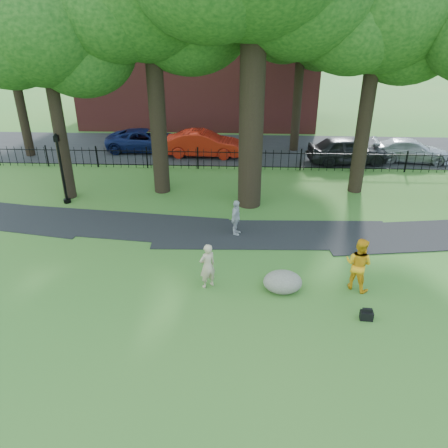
# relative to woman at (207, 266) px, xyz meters

# --- Properties ---
(ground) EXTENTS (120.00, 120.00, 0.00)m
(ground) POSITION_rel_woman_xyz_m (1.44, -0.03, -0.82)
(ground) COLOR #2E6924
(ground) RESTS_ON ground
(footpath) EXTENTS (36.07, 3.85, 0.03)m
(footpath) POSITION_rel_woman_xyz_m (2.44, 3.87, -0.82)
(footpath) COLOR black
(footpath) RESTS_ON ground
(street) EXTENTS (80.00, 7.00, 0.02)m
(street) POSITION_rel_woman_xyz_m (1.44, 15.97, -0.82)
(street) COLOR black
(street) RESTS_ON ground
(iron_fence) EXTENTS (44.00, 0.04, 1.20)m
(iron_fence) POSITION_rel_woman_xyz_m (1.44, 11.97, -0.22)
(iron_fence) COLOR black
(iron_fence) RESTS_ON ground
(brick_building) EXTENTS (18.00, 8.00, 12.00)m
(brick_building) POSITION_rel_woman_xyz_m (-2.56, 23.97, 5.18)
(brick_building) COLOR maroon
(brick_building) RESTS_ON ground
(tree_row) EXTENTS (26.82, 7.96, 12.42)m
(tree_row) POSITION_rel_woman_xyz_m (1.96, 8.37, 7.33)
(tree_row) COLOR black
(tree_row) RESTS_ON ground
(woman) EXTENTS (0.72, 0.67, 1.64)m
(woman) POSITION_rel_woman_xyz_m (0.00, 0.00, 0.00)
(woman) COLOR tan
(woman) RESTS_ON ground
(man) EXTENTS (1.17, 1.13, 1.90)m
(man) POSITION_rel_woman_xyz_m (5.05, 0.15, 0.13)
(man) COLOR orange
(man) RESTS_ON ground
(pedestrian) EXTENTS (0.61, 0.98, 1.55)m
(pedestrian) POSITION_rel_woman_xyz_m (0.87, 3.84, -0.05)
(pedestrian) COLOR #A9A9AD
(pedestrian) RESTS_ON ground
(boulder) EXTENTS (1.60, 1.44, 0.77)m
(boulder) POSITION_rel_woman_xyz_m (2.55, -0.10, -0.44)
(boulder) COLOR #6B6859
(boulder) RESTS_ON ground
(lamppost) EXTENTS (0.34, 0.34, 3.47)m
(lamppost) POSITION_rel_woman_xyz_m (-7.46, 6.75, 0.88)
(lamppost) COLOR black
(lamppost) RESTS_ON ground
(backpack) EXTENTS (0.40, 0.27, 0.29)m
(backpack) POSITION_rel_woman_xyz_m (5.03, -1.53, -0.68)
(backpack) COLOR black
(backpack) RESTS_ON ground
(red_bag) EXTENTS (0.42, 0.30, 0.26)m
(red_bag) POSITION_rel_woman_xyz_m (2.53, 0.44, -0.69)
(red_bag) COLOR maroon
(red_bag) RESTS_ON ground
(red_sedan) EXTENTS (4.92, 1.92, 1.60)m
(red_sedan) POSITION_rel_woman_xyz_m (-1.46, 14.43, -0.02)
(red_sedan) COLOR #B51E0D
(red_sedan) RESTS_ON ground
(navy_van) EXTENTS (5.06, 2.37, 1.40)m
(navy_van) POSITION_rel_woman_xyz_m (-5.37, 15.35, -0.12)
(navy_van) COLOR #0D1745
(navy_van) RESTS_ON ground
(grey_car) EXTENTS (4.92, 2.35, 1.62)m
(grey_car) POSITION_rel_woman_xyz_m (7.40, 13.47, -0.01)
(grey_car) COLOR black
(grey_car) RESTS_ON ground
(silver_car) EXTENTS (4.75, 2.32, 1.33)m
(silver_car) POSITION_rel_woman_xyz_m (11.37, 14.04, -0.16)
(silver_car) COLOR #9D9FA5
(silver_car) RESTS_ON ground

